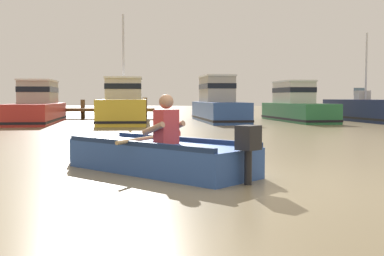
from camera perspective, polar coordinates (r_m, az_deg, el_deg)
The scene contains 9 objects.
ground_plane at distance 6.50m, azimuth 4.07°, elevation -6.51°, with size 120.00×120.00×0.00m, color #7A6B4C.
wooden_dock at distance 27.52m, azimuth -20.00°, elevation 2.04°, with size 14.93×1.64×1.16m.
rowboat_with_person at distance 7.50m, azimuth -4.04°, elevation -3.22°, with size 3.17×2.95×1.19m.
moored_boat_red at distance 22.99m, azimuth -17.55°, elevation 2.40°, with size 2.76×6.99×1.95m.
moored_boat_yellow at distance 21.92m, azimuth -7.83°, elevation 2.63°, with size 2.60×6.33×4.82m.
moored_boat_blue at distance 23.13m, azimuth 3.27°, elevation 2.79°, with size 2.57×6.60×2.20m.
moored_boat_green at distance 23.86m, azimuth 12.32°, elevation 2.53°, with size 2.61×6.33×1.96m.
moored_boat_navy at distance 24.83m, azimuth 20.04°, elevation 1.92°, with size 2.80×6.21×4.25m.
mooring_buoy at distance 12.16m, azimuth -2.21°, elevation -0.71°, with size 0.45×0.45×0.45m, color red.
Camera 1 is at (-0.44, -6.39, 1.14)m, focal length 45.37 mm.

